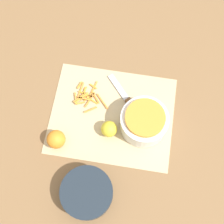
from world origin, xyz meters
TOP-DOWN VIEW (x-y plane):
  - ground_plane at (0.00, 0.00)m, footprint 4.00×4.00m
  - cutting_board at (0.00, 0.00)m, footprint 0.45×0.37m
  - bowl_speckled at (-0.12, 0.02)m, footprint 0.17×0.17m
  - bowl_dark at (0.04, 0.30)m, footprint 0.17×0.17m
  - knife at (-0.06, -0.05)m, footprint 0.16×0.18m
  - orange_left at (0.18, 0.13)m, footprint 0.07×0.07m
  - lemon at (0.00, 0.06)m, footprint 0.06×0.06m
  - peel_pile at (0.10, -0.06)m, footprint 0.14×0.14m

SIDE VIEW (x-z plane):
  - ground_plane at x=0.00m, z-range 0.00..0.00m
  - cutting_board at x=0.00m, z-range 0.00..0.01m
  - peel_pile at x=0.10m, z-range 0.01..0.01m
  - knife at x=-0.06m, z-range 0.00..0.02m
  - bowl_dark at x=0.04m, z-range 0.00..0.06m
  - lemon at x=0.00m, z-range 0.01..0.06m
  - orange_left at x=0.18m, z-range 0.01..0.07m
  - bowl_speckled at x=-0.12m, z-range 0.00..0.10m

